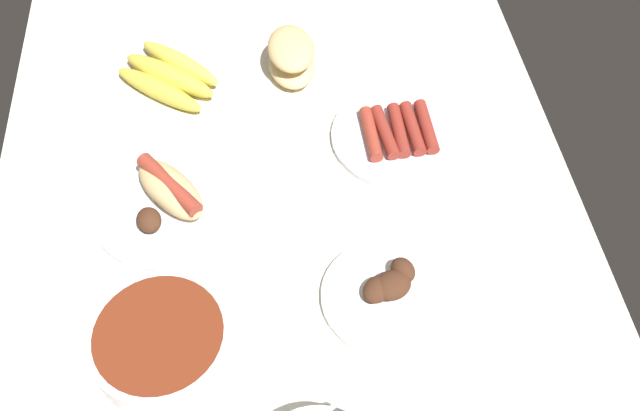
# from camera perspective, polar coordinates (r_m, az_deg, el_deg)

# --- Properties ---
(ground_plane) EXTENTS (1.20, 0.90, 0.03)m
(ground_plane) POSITION_cam_1_polar(r_m,az_deg,el_deg) (1.03, -2.51, -2.33)
(ground_plane) COLOR silver
(bread_stack) EXTENTS (0.12, 0.09, 0.07)m
(bread_stack) POSITION_cam_1_polar(r_m,az_deg,el_deg) (1.21, -2.42, 12.29)
(bread_stack) COLOR #E5C689
(bread_stack) RESTS_ON ground_plane
(plate_grilled_meat) EXTENTS (0.18, 0.18, 0.04)m
(plate_grilled_meat) POSITION_cam_1_polar(r_m,az_deg,el_deg) (0.95, 5.66, -7.21)
(plate_grilled_meat) COLOR white
(plate_grilled_meat) RESTS_ON ground_plane
(plate_hotdog_assembled) EXTENTS (0.25, 0.25, 0.06)m
(plate_hotdog_assembled) POSITION_cam_1_polar(r_m,az_deg,el_deg) (1.06, -12.30, 0.77)
(plate_hotdog_assembled) COLOR white
(plate_hotdog_assembled) RESTS_ON ground_plane
(plate_sausages) EXTENTS (0.22, 0.22, 0.03)m
(plate_sausages) POSITION_cam_1_polar(r_m,az_deg,el_deg) (1.13, 6.54, 5.91)
(plate_sausages) COLOR white
(plate_sausages) RESTS_ON ground_plane
(banana_bunch) EXTENTS (0.20, 0.19, 0.04)m
(banana_bunch) POSITION_cam_1_polar(r_m,az_deg,el_deg) (1.23, -12.45, 10.52)
(banana_bunch) COLOR #E5D14C
(banana_bunch) RESTS_ON ground_plane
(bowl_chili) EXTENTS (0.19, 0.19, 0.05)m
(bowl_chili) POSITION_cam_1_polar(r_m,az_deg,el_deg) (0.92, -13.11, -10.95)
(bowl_chili) COLOR white
(bowl_chili) RESTS_ON ground_plane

